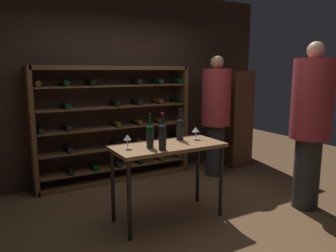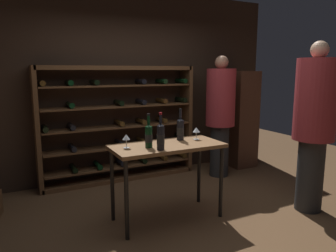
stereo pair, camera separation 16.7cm
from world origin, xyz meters
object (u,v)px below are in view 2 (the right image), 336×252
at_px(tasting_table, 167,153).
at_px(person_bystander_red_print, 220,111).
at_px(person_guest_plum_blouse, 314,120).
at_px(wine_glass_stemmed_left, 126,138).
at_px(display_cabinet, 243,120).
at_px(wine_rack, 121,124).
at_px(wine_bottle_black_capsule, 180,129).
at_px(wine_bottle_amber_reserve, 149,136).
at_px(wine_bottle_red_label, 161,137).
at_px(wine_glass_stemmed_center, 196,130).

xyz_separation_m(tasting_table, person_bystander_red_print, (1.43, 1.00, 0.28)).
bearing_deg(person_guest_plum_blouse, wine_glass_stemmed_left, -114.66).
bearing_deg(person_bystander_red_print, display_cabinet, -164.58).
bearing_deg(person_guest_plum_blouse, wine_rack, -150.16).
xyz_separation_m(wine_bottle_black_capsule, wine_bottle_amber_reserve, (-0.48, -0.18, -0.00)).
distance_m(tasting_table, person_bystander_red_print, 1.77).
xyz_separation_m(person_bystander_red_print, wine_bottle_black_capsule, (-1.20, -0.86, -0.05)).
xyz_separation_m(tasting_table, wine_bottle_amber_reserve, (-0.24, -0.04, 0.23)).
relative_size(wine_bottle_red_label, wine_bottle_black_capsule, 1.05).
distance_m(wine_rack, wine_glass_stemmed_left, 1.56).
height_order(person_guest_plum_blouse, wine_bottle_black_capsule, person_guest_plum_blouse).
bearing_deg(display_cabinet, person_guest_plum_blouse, -104.37).
bearing_deg(wine_bottle_red_label, person_bystander_red_print, 36.54).
bearing_deg(wine_glass_stemmed_left, wine_glass_stemmed_center, 2.18).
bearing_deg(wine_bottle_amber_reserve, display_cabinet, 28.90).
distance_m(wine_bottle_black_capsule, wine_bottle_amber_reserve, 0.51).
bearing_deg(display_cabinet, person_bystander_red_print, -159.35).
bearing_deg(wine_bottle_red_label, wine_rack, 85.09).
bearing_deg(wine_bottle_black_capsule, wine_bottle_amber_reserve, -159.40).
height_order(wine_rack, wine_bottle_red_label, wine_rack).
bearing_deg(wine_glass_stemmed_center, wine_glass_stemmed_left, -177.82).
bearing_deg(wine_glass_stemmed_left, wine_rack, 73.71).
bearing_deg(tasting_table, wine_rack, 90.94).
relative_size(person_guest_plum_blouse, person_bystander_red_print, 1.05).
bearing_deg(wine_bottle_black_capsule, person_bystander_red_print, 35.78).
xyz_separation_m(wine_rack, wine_bottle_amber_reserve, (-0.22, -1.58, 0.13)).
xyz_separation_m(tasting_table, wine_bottle_black_capsule, (0.24, 0.14, 0.23)).
relative_size(wine_rack, wine_bottle_black_capsule, 6.48).
bearing_deg(wine_rack, wine_bottle_amber_reserve, -97.81).
xyz_separation_m(wine_rack, tasting_table, (0.03, -1.53, -0.10)).
relative_size(wine_rack, display_cabinet, 1.44).
xyz_separation_m(wine_rack, wine_glass_stemmed_center, (0.45, -1.46, 0.11)).
bearing_deg(wine_rack, person_bystander_red_print, -20.13).
height_order(person_guest_plum_blouse, wine_bottle_amber_reserve, person_guest_plum_blouse).
distance_m(wine_rack, display_cabinet, 2.15).
relative_size(person_guest_plum_blouse, wine_bottle_red_label, 5.16).
height_order(wine_glass_stemmed_left, wine_glass_stemmed_center, wine_glass_stemmed_left).
height_order(display_cabinet, wine_bottle_amber_reserve, display_cabinet).
height_order(tasting_table, person_guest_plum_blouse, person_guest_plum_blouse).
bearing_deg(wine_glass_stemmed_center, wine_bottle_black_capsule, 161.67).
distance_m(person_guest_plum_blouse, wine_bottle_black_capsule, 1.57).
xyz_separation_m(tasting_table, wine_glass_stemmed_center, (0.42, 0.08, 0.21)).
relative_size(tasting_table, display_cabinet, 0.74).
bearing_deg(person_guest_plum_blouse, wine_bottle_amber_reserve, -113.99).
bearing_deg(wine_bottle_amber_reserve, tasting_table, 10.10).
height_order(person_bystander_red_print, wine_bottle_black_capsule, person_bystander_red_print).
height_order(wine_rack, display_cabinet, wine_rack).
relative_size(person_bystander_red_print, wine_bottle_red_label, 4.89).
distance_m(tasting_table, wine_bottle_amber_reserve, 0.34).
height_order(wine_bottle_red_label, wine_bottle_black_capsule, wine_bottle_red_label).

